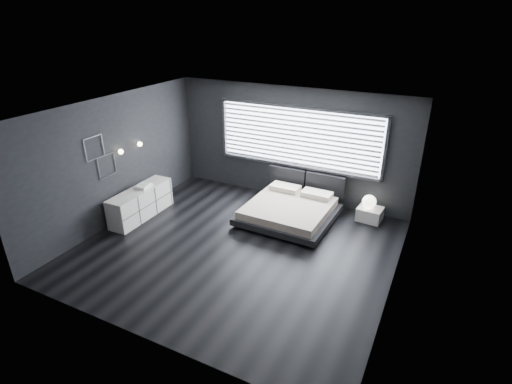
% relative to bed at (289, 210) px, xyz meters
% --- Properties ---
extents(room, '(6.04, 6.00, 2.80)m').
position_rel_bed_xyz_m(room, '(-0.48, -1.59, 1.16)').
color(room, black).
rests_on(room, ground).
extents(window, '(4.14, 0.09, 1.52)m').
position_rel_bed_xyz_m(window, '(-0.28, 1.11, 1.37)').
color(window, white).
rests_on(window, ground).
extents(headboard, '(1.96, 0.16, 0.52)m').
position_rel_bed_xyz_m(headboard, '(-0.00, 1.05, 0.33)').
color(headboard, black).
rests_on(headboard, ground).
extents(sconce_near, '(0.18, 0.11, 0.11)m').
position_rel_bed_xyz_m(sconce_near, '(-3.36, -1.54, 1.36)').
color(sconce_near, silver).
rests_on(sconce_near, ground).
extents(sconce_far, '(0.18, 0.11, 0.11)m').
position_rel_bed_xyz_m(sconce_far, '(-3.36, -0.94, 1.36)').
color(sconce_far, silver).
rests_on(sconce_far, ground).
extents(wall_art_upper, '(0.01, 0.48, 0.48)m').
position_rel_bed_xyz_m(wall_art_upper, '(-3.45, -2.14, 1.61)').
color(wall_art_upper, '#47474C').
rests_on(wall_art_upper, ground).
extents(wall_art_lower, '(0.01, 0.48, 0.48)m').
position_rel_bed_xyz_m(wall_art_lower, '(-3.45, -1.89, 1.14)').
color(wall_art_lower, '#47474C').
rests_on(wall_art_lower, ground).
extents(bed, '(2.03, 1.95, 0.51)m').
position_rel_bed_xyz_m(bed, '(0.00, 0.00, 0.00)').
color(bed, black).
rests_on(bed, ground).
extents(nightstand, '(0.57, 0.49, 0.31)m').
position_rel_bed_xyz_m(nightstand, '(1.66, 0.80, -0.08)').
color(nightstand, white).
rests_on(nightstand, ground).
extents(orb_lamp, '(0.31, 0.31, 0.31)m').
position_rel_bed_xyz_m(orb_lamp, '(1.62, 0.77, 0.23)').
color(orb_lamp, white).
rests_on(orb_lamp, nightstand).
extents(dresser, '(0.50, 1.72, 0.69)m').
position_rel_bed_xyz_m(dresser, '(-3.12, -1.38, 0.11)').
color(dresser, white).
rests_on(dresser, ground).
extents(book_stack, '(0.31, 0.39, 0.07)m').
position_rel_bed_xyz_m(book_stack, '(-3.11, -1.26, 0.48)').
color(book_stack, white).
rests_on(book_stack, dresser).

